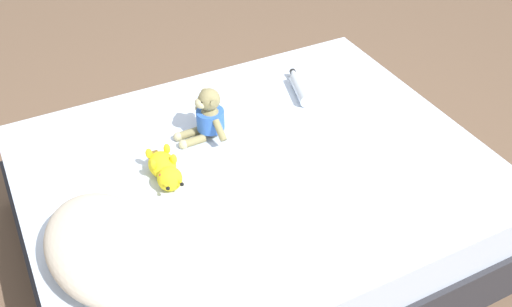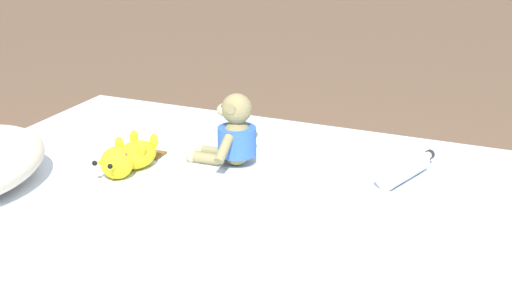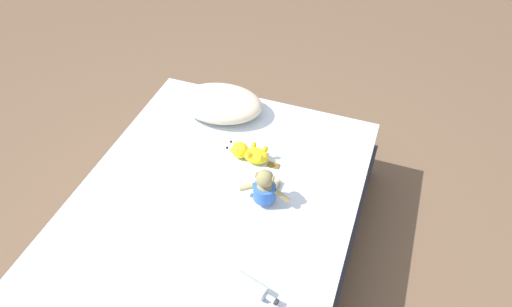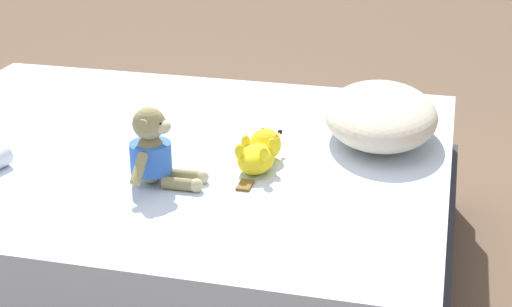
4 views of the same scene
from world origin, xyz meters
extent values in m
plane|color=brown|center=(0.00, 0.00, 0.00)|extent=(16.00, 16.00, 0.00)
cube|color=#2D2D33|center=(0.00, 0.00, 0.13)|extent=(1.56, 1.94, 0.26)
cube|color=silver|center=(0.00, 0.00, 0.36)|extent=(1.51, 1.89, 0.21)
ellipsoid|color=beige|center=(-0.25, 0.70, 0.55)|extent=(0.59, 0.43, 0.17)
ellipsoid|color=#8E8456|center=(0.27, 0.09, 0.54)|extent=(0.11, 0.10, 0.15)
cylinder|color=blue|center=(0.27, 0.09, 0.55)|extent=(0.12, 0.12, 0.09)
sphere|color=#8E8456|center=(0.27, 0.09, 0.65)|extent=(0.10, 0.10, 0.10)
ellipsoid|color=#C1B789|center=(0.26, 0.13, 0.65)|extent=(0.06, 0.05, 0.04)
sphere|color=black|center=(0.25, 0.13, 0.66)|extent=(0.01, 0.01, 0.01)
sphere|color=black|center=(0.28, 0.13, 0.66)|extent=(0.01, 0.01, 0.01)
cylinder|color=#8E8456|center=(0.22, 0.09, 0.67)|extent=(0.01, 0.03, 0.03)
cylinder|color=#8E8456|center=(0.31, 0.09, 0.67)|extent=(0.01, 0.03, 0.03)
cylinder|color=#8E8456|center=(0.17, 0.09, 0.55)|extent=(0.10, 0.03, 0.08)
cylinder|color=#8E8456|center=(0.36, 0.09, 0.55)|extent=(0.10, 0.03, 0.08)
cylinder|color=#8E8456|center=(0.23, 0.18, 0.49)|extent=(0.04, 0.10, 0.04)
cylinder|color=#8E8456|center=(0.29, 0.18, 0.49)|extent=(0.04, 0.10, 0.04)
sphere|color=#C1B789|center=(0.23, 0.23, 0.49)|extent=(0.04, 0.04, 0.04)
sphere|color=#C1B789|center=(0.29, 0.23, 0.49)|extent=(0.04, 0.04, 0.04)
ellipsoid|color=yellow|center=(0.12, 0.37, 0.51)|extent=(0.16, 0.12, 0.08)
sphere|color=yellow|center=(0.01, 0.37, 0.52)|extent=(0.10, 0.10, 0.10)
cone|color=yellow|center=(-0.03, 0.35, 0.53)|extent=(0.06, 0.03, 0.05)
sphere|color=black|center=(-0.06, 0.35, 0.54)|extent=(0.02, 0.02, 0.02)
cone|color=yellow|center=(-0.03, 0.40, 0.53)|extent=(0.06, 0.03, 0.05)
sphere|color=black|center=(-0.05, 0.40, 0.54)|extent=(0.02, 0.02, 0.02)
sphere|color=red|center=(0.01, 0.34, 0.55)|extent=(0.02, 0.02, 0.02)
sphere|color=red|center=(0.02, 0.40, 0.55)|extent=(0.02, 0.02, 0.02)
ellipsoid|color=yellow|center=(0.09, 0.33, 0.55)|extent=(0.03, 0.03, 0.05)
ellipsoid|color=yellow|center=(0.09, 0.41, 0.55)|extent=(0.03, 0.03, 0.05)
ellipsoid|color=yellow|center=(0.16, 0.33, 0.55)|extent=(0.03, 0.03, 0.05)
ellipsoid|color=yellow|center=(0.16, 0.40, 0.55)|extent=(0.03, 0.03, 0.05)
cube|color=brown|center=(0.23, 0.36, 0.47)|extent=(0.07, 0.04, 0.01)
cylinder|color=silver|center=(0.35, -0.43, 0.50)|extent=(0.22, 0.12, 0.07)
cylinder|color=silver|center=(0.48, -0.46, 0.50)|extent=(0.06, 0.04, 0.02)
cylinder|color=black|center=(0.51, -0.47, 0.50)|extent=(0.02, 0.03, 0.03)
camera|label=1|loc=(-1.65, 0.84, 2.04)|focal=40.84mm
camera|label=2|loc=(-1.86, -0.92, 1.38)|focal=55.70mm
camera|label=3|loc=(0.78, -1.47, 2.45)|focal=32.89mm
camera|label=4|loc=(2.28, 0.91, 1.47)|focal=56.38mm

